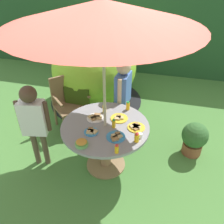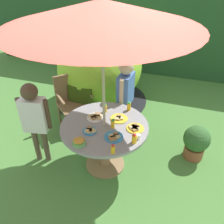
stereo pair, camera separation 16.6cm
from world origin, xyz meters
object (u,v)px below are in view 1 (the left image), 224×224
(potted_plant, at_px, (194,138))
(child_in_blue_shirt, at_px, (123,89))
(patio_umbrella, at_px, (103,13))
(plate_near_left, at_px, (116,137))
(wooden_chair, at_px, (69,99))
(plate_center_front, at_px, (136,127))
(garden_table, at_px, (105,136))
(juice_bottle_near_right, at_px, (128,106))
(juice_bottle_mid_left, at_px, (104,109))
(plate_mid_right, at_px, (91,131))
(juice_bottle_far_right, at_px, (114,124))
(cup_near, at_px, (140,135))
(juice_bottle_front_edge, at_px, (137,138))
(dome_tent, at_px, (95,68))
(snack_bowl, at_px, (82,143))
(juice_bottle_back_edge, at_px, (117,149))
(plate_center_back, at_px, (95,118))
(plate_far_left, at_px, (119,118))
(child_in_white_shirt, at_px, (33,118))

(potted_plant, xyz_separation_m, child_in_blue_shirt, (-1.19, 0.26, 0.56))
(patio_umbrella, bearing_deg, plate_near_left, -45.86)
(wooden_chair, distance_m, plate_center_front, 1.55)
(plate_center_front, bearing_deg, child_in_blue_shirt, 113.39)
(garden_table, bearing_deg, wooden_chair, 136.85)
(plate_center_front, distance_m, juice_bottle_near_right, 0.45)
(plate_near_left, distance_m, juice_bottle_mid_left, 0.59)
(plate_mid_right, bearing_deg, juice_bottle_far_right, 34.72)
(child_in_blue_shirt, bearing_deg, juice_bottle_mid_left, -11.73)
(wooden_chair, xyz_separation_m, cup_near, (1.39, -0.98, 0.25))
(potted_plant, xyz_separation_m, plate_center_front, (-0.84, -0.54, 0.46))
(plate_mid_right, relative_size, juice_bottle_front_edge, 1.48)
(dome_tent, relative_size, child_in_blue_shirt, 1.52)
(juice_bottle_near_right, distance_m, cup_near, 0.65)
(snack_bowl, relative_size, cup_near, 2.60)
(plate_mid_right, height_order, juice_bottle_near_right, juice_bottle_near_right)
(patio_umbrella, bearing_deg, juice_bottle_back_edge, -59.93)
(juice_bottle_mid_left, xyz_separation_m, juice_bottle_front_edge, (0.55, -0.52, -0.00))
(juice_bottle_back_edge, distance_m, cup_near, 0.40)
(garden_table, relative_size, wooden_chair, 1.26)
(dome_tent, xyz_separation_m, plate_center_back, (0.54, -1.67, 0.01))
(garden_table, xyz_separation_m, juice_bottle_mid_left, (-0.09, 0.30, 0.24))
(plate_near_left, relative_size, plate_far_left, 0.99)
(child_in_blue_shirt, relative_size, plate_center_front, 5.80)
(garden_table, xyz_separation_m, potted_plant, (1.25, 0.59, -0.26))
(plate_near_left, bearing_deg, potted_plant, 36.96)
(cup_near, bearing_deg, plate_mid_right, -174.92)
(dome_tent, bearing_deg, plate_near_left, -62.86)
(garden_table, bearing_deg, dome_tent, 111.70)
(plate_mid_right, bearing_deg, dome_tent, 106.40)
(wooden_chair, distance_m, plate_near_left, 1.54)
(garden_table, relative_size, juice_bottle_front_edge, 9.48)
(snack_bowl, xyz_separation_m, plate_mid_right, (0.03, 0.26, -0.02))
(patio_umbrella, distance_m, plate_center_back, 1.41)
(plate_center_front, bearing_deg, plate_center_back, 172.88)
(snack_bowl, height_order, juice_bottle_back_edge, juice_bottle_back_edge)
(patio_umbrella, distance_m, plate_mid_right, 1.41)
(garden_table, distance_m, cup_near, 0.55)
(plate_mid_right, height_order, juice_bottle_mid_left, juice_bottle_mid_left)
(plate_center_front, bearing_deg, snack_bowl, -139.02)
(plate_center_back, distance_m, juice_bottle_far_right, 0.33)
(plate_center_back, distance_m, juice_bottle_front_edge, 0.72)
(dome_tent, relative_size, snack_bowl, 12.99)
(child_in_blue_shirt, distance_m, cup_near, 1.08)
(plate_far_left, xyz_separation_m, juice_bottle_far_right, (-0.03, -0.21, 0.05))
(child_in_blue_shirt, bearing_deg, patio_umbrella, 0.00)
(plate_center_back, height_order, juice_bottle_near_right, juice_bottle_near_right)
(plate_mid_right, relative_size, juice_bottle_far_right, 1.46)
(child_in_white_shirt, relative_size, plate_near_left, 5.44)
(plate_center_back, bearing_deg, juice_bottle_back_edge, -52.79)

